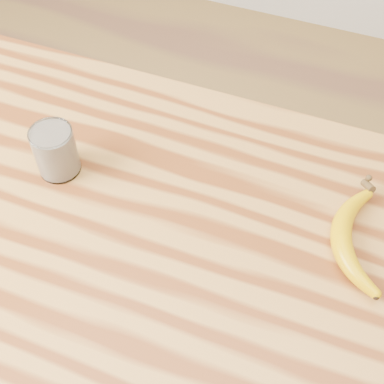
% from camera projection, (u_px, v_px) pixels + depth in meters
% --- Properties ---
extents(table, '(1.20, 0.80, 0.90)m').
position_uv_depth(table, '(119.00, 302.00, 0.87)').
color(table, '#B87E38').
rests_on(table, ground).
extents(smoothie_glass, '(0.07, 0.07, 0.09)m').
position_uv_depth(smoothie_glass, '(55.00, 151.00, 0.85)').
color(smoothie_glass, white).
rests_on(smoothie_glass, table).
extents(banana, '(0.15, 0.27, 0.03)m').
position_uv_depth(banana, '(340.00, 237.00, 0.78)').
color(banana, '#D7A200').
rests_on(banana, table).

